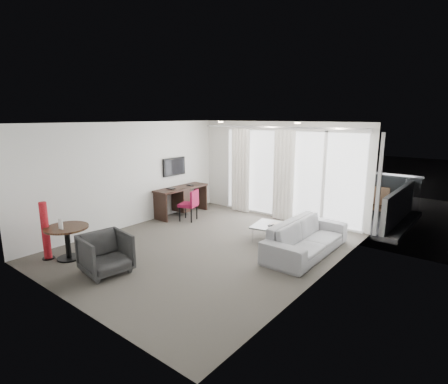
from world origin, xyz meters
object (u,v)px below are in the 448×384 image
Objects in this scene: desk_chair at (188,205)px; sofa at (307,238)px; round_table at (68,243)px; rattan_chair_b at (377,202)px; red_lamp at (45,231)px; desk at (182,201)px; tub_armchair at (106,254)px; rattan_chair_a at (347,197)px; coffee_table at (272,233)px.

desk_chair is 0.37× the size of sofa.
rattan_chair_b is at bearing 61.17° from round_table.
red_lamp reaches higher than sofa.
desk_chair is 1.02× the size of round_table.
desk_chair is at bearing -28.76° from desk.
rattan_chair_a reaches higher than tub_armchair.
coffee_table is at bearing 51.42° from red_lamp.
desk_chair is 1.06× the size of tub_armchair.
rattan_chair_b is (2.70, 6.87, 0.03)m from tub_armchair.
sofa is at bearing -97.42° from rattan_chair_b.
desk_chair reaches higher than sofa.
desk is at bearing 98.11° from round_table.
red_lamp is at bearing -113.53° from desk_chair.
coffee_table is at bearing 52.66° from round_table.
sofa is 2.91× the size of rattan_chair_b.
desk reaches higher than sofa.
desk_chair is 3.59m from red_lamp.
desk is at bearing 83.48° from sofa.
round_table is at bearing -81.89° from desk.
red_lamp reaches higher than rattan_chair_a.
desk_chair is 3.48m from sofa.
round_table is at bearing -104.01° from rattan_chair_a.
sofa is at bearing -29.55° from tub_armchair.
rattan_chair_a is at bearing 7.43° from sofa.
tub_armchair is at bearing -113.78° from coffee_table.
desk is 2.06× the size of round_table.
rattan_chair_a is (3.36, 7.05, -0.12)m from red_lamp.
desk_chair is at bearing 84.33° from red_lamp.
desk is 2.13× the size of coffee_table.
sofa is (3.83, 3.41, -0.24)m from red_lamp.
desk is 2.02× the size of desk_chair.
rattan_chair_a reaches higher than rattan_chair_b.
rattan_chair_b is at bearing 26.01° from desk_chair.
sofa is (2.38, 3.05, -0.03)m from tub_armchair.
round_table is 7.45m from rattan_chair_a.
rattan_chair_b is (0.80, 0.17, -0.06)m from rattan_chair_a.
rattan_chair_b is (3.80, 3.65, -0.03)m from desk_chair.
red_lamp is 4.65m from coffee_table.
coffee_table is 0.98m from sofa.
red_lamp is 0.51× the size of sofa.
rattan_chair_a reaches higher than sofa.
desk_chair is 4.60m from rattan_chair_a.
tub_armchair is at bearing -95.83° from rattan_chair_a.
tub_armchair reaches higher than sofa.
rattan_chair_a is 1.16× the size of rattan_chair_b.
desk_chair is at bearing 87.38° from sofa.
tub_armchair is 3.58m from coffee_table.
red_lamp reaches higher than tub_armchair.
round_table reaches higher than coffee_table.
rattan_chair_a is (0.46, 3.43, 0.27)m from coffee_table.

